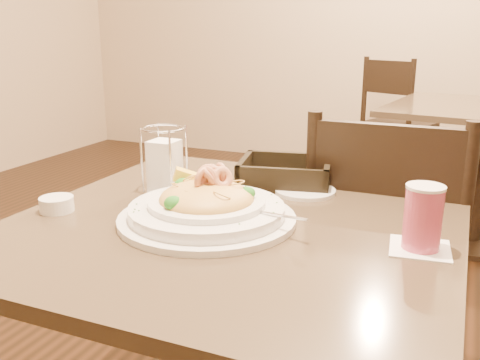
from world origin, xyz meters
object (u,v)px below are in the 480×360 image
at_px(bread_basket, 285,175).
at_px(side_plate, 305,191).
at_px(background_table, 479,152).
at_px(pasta_bowl, 207,206).
at_px(dining_chair_far, 395,119).
at_px(main_table, 236,318).
at_px(butter_ramekin, 57,204).
at_px(napkin_caddy, 165,164).
at_px(dining_chair_near, 385,265).
at_px(drink_glass, 423,218).

relative_size(bread_basket, side_plate, 1.77).
distance_m(background_table, pasta_bowl, 2.13).
bearing_deg(dining_chair_far, main_table, 114.24).
height_order(main_table, butter_ramekin, butter_ramekin).
bearing_deg(bread_basket, butter_ramekin, -134.22).
height_order(pasta_bowl, butter_ramekin, pasta_bowl).
bearing_deg(pasta_bowl, napkin_caddy, 141.64).
relative_size(background_table, napkin_caddy, 6.31).
bearing_deg(dining_chair_near, butter_ramekin, 40.37).
bearing_deg(side_plate, butter_ramekin, -143.16).
height_order(pasta_bowl, side_plate, pasta_bowl).
bearing_deg(napkin_caddy, butter_ramekin, -123.11).
height_order(dining_chair_near, pasta_bowl, dining_chair_near).
bearing_deg(main_table, bread_basket, 88.15).
bearing_deg(dining_chair_far, side_plate, 116.02).
relative_size(napkin_caddy, side_plate, 1.09).
xyz_separation_m(side_plate, butter_ramekin, (-0.46, -0.34, 0.01)).
height_order(bread_basket, napkin_caddy, napkin_caddy).
distance_m(pasta_bowl, butter_ramekin, 0.34).
distance_m(main_table, napkin_caddy, 0.40).
bearing_deg(dining_chair_near, main_table, 59.18).
xyz_separation_m(background_table, dining_chair_near, (-0.24, -1.57, -0.01)).
height_order(dining_chair_far, drink_glass, dining_chair_far).
height_order(dining_chair_near, butter_ramekin, dining_chair_near).
relative_size(dining_chair_far, drink_glass, 7.74).
xyz_separation_m(dining_chair_near, napkin_caddy, (-0.50, -0.32, 0.31)).
bearing_deg(pasta_bowl, butter_ramekin, -167.83).
height_order(main_table, napkin_caddy, napkin_caddy).
xyz_separation_m(napkin_caddy, butter_ramekin, (-0.14, -0.22, -0.05)).
bearing_deg(main_table, dining_chair_far, 91.00).
relative_size(dining_chair_near, side_plate, 6.32).
relative_size(dining_chair_far, side_plate, 6.32).
relative_size(dining_chair_near, napkin_caddy, 5.78).
bearing_deg(butter_ramekin, background_table, 67.46).
height_order(dining_chair_near, side_plate, dining_chair_near).
relative_size(pasta_bowl, napkin_caddy, 2.52).
xyz_separation_m(dining_chair_near, butter_ramekin, (-0.64, -0.54, 0.26)).
bearing_deg(drink_glass, side_plate, 139.57).
xyz_separation_m(dining_chair_near, dining_chair_far, (-0.31, 2.49, 0.00)).
distance_m(main_table, side_plate, 0.34).
height_order(main_table, side_plate, side_plate).
height_order(pasta_bowl, bread_basket, pasta_bowl).
relative_size(dining_chair_far, napkin_caddy, 5.78).
bearing_deg(dining_chair_far, bread_basket, 114.55).
bearing_deg(napkin_caddy, dining_chair_far, 86.22).
relative_size(main_table, side_plate, 6.11).
relative_size(dining_chair_far, bread_basket, 3.57).
relative_size(background_table, bread_basket, 3.90).
xyz_separation_m(background_table, pasta_bowl, (-0.55, -2.04, 0.27)).
xyz_separation_m(dining_chair_near, drink_glass, (0.11, -0.45, 0.30)).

